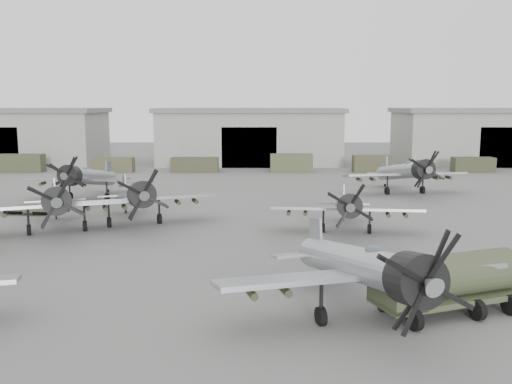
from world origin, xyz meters
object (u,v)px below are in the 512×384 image
aircraft_mid_2 (347,206)px  fuel_tanker (447,280)px  tug_trailer (1,208)px  aircraft_far_1 (406,172)px  aircraft_far_0 (87,177)px  aircraft_mid_1 (56,202)px  aircraft_near_1 (366,268)px  aircraft_extra_29 (134,196)px

aircraft_mid_2 → fuel_tanker: size_ratio=1.49×
fuel_tanker → tug_trailer: 39.03m
aircraft_far_1 → fuel_tanker: aircraft_far_1 is taller
aircraft_mid_2 → aircraft_far_0: aircraft_far_0 is taller
aircraft_mid_1 → aircraft_far_0: 14.38m
aircraft_far_0 → aircraft_far_1: 32.57m
aircraft_mid_1 → aircraft_far_1: 35.45m
aircraft_mid_1 → tug_trailer: 10.90m
aircraft_far_0 → fuel_tanker: 39.55m
aircraft_far_0 → tug_trailer: (-5.66, -6.61, -1.78)m
aircraft_near_1 → aircraft_mid_2: (1.90, 17.21, -0.38)m
fuel_tanker → aircraft_mid_2: bearing=76.7°
aircraft_near_1 → tug_trailer: aircraft_near_1 is taller
aircraft_far_1 → tug_trailer: bearing=-174.0°
aircraft_mid_2 → aircraft_far_1: (9.10, 18.12, 0.35)m
aircraft_near_1 → aircraft_extra_29: bearing=110.5°
aircraft_near_1 → aircraft_mid_2: aircraft_near_1 is taller
aircraft_near_1 → aircraft_mid_1: 25.93m
aircraft_far_1 → aircraft_mid_2: bearing=-126.1°
aircraft_mid_1 → aircraft_mid_2: (21.34, 0.04, -0.32)m
aircraft_far_1 → aircraft_extra_29: bearing=-158.0°
aircraft_mid_2 → tug_trailer: bearing=171.3°
aircraft_near_1 → aircraft_far_0: 37.97m
aircraft_extra_29 → aircraft_far_1: bearing=11.4°
aircraft_mid_2 → tug_trailer: 29.91m
aircraft_mid_1 → fuel_tanker: 28.42m
aircraft_mid_1 → aircraft_far_1: (30.45, 18.17, 0.03)m
aircraft_far_1 → aircraft_mid_1: bearing=-158.6°
aircraft_extra_29 → fuel_tanker: size_ratio=1.70×
aircraft_far_1 → aircraft_extra_29: (-25.28, -15.48, -0.03)m
aircraft_mid_1 → aircraft_far_0: bearing=77.5°
aircraft_mid_1 → tug_trailer: size_ratio=1.83×
aircraft_far_0 → fuel_tanker: aircraft_far_0 is taller
aircraft_mid_2 → fuel_tanker: 16.37m
tug_trailer → fuel_tanker: bearing=-29.2°
aircraft_far_0 → aircraft_far_1: size_ratio=0.96×
aircraft_mid_1 → aircraft_near_1: bearing=-61.5°
aircraft_far_1 → tug_trailer: 39.47m
aircraft_far_1 → aircraft_extra_29: size_ratio=1.03×
aircraft_near_1 → tug_trailer: 36.70m
aircraft_far_0 → tug_trailer: bearing=-123.8°
aircraft_mid_1 → tug_trailer: aircraft_mid_1 is taller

